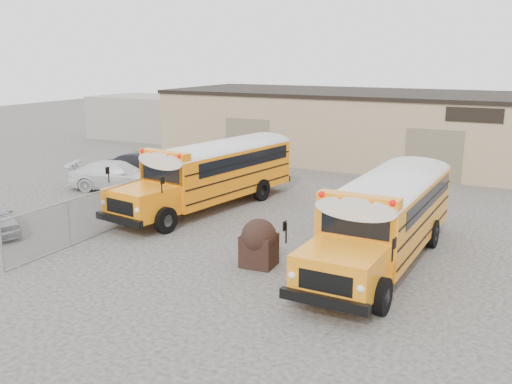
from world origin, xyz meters
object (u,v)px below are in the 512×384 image
at_px(car_white, 118,175).
at_px(car_dark, 148,166).
at_px(school_bus_right, 427,178).
at_px(school_bus_left, 288,151).
at_px(tarp_bundle, 259,242).

relative_size(car_white, car_dark, 1.10).
relative_size(school_bus_right, car_dark, 2.24).
bearing_deg(school_bus_left, school_bus_right, -23.20).
bearing_deg(car_white, school_bus_right, -106.08).
bearing_deg(car_white, car_dark, -21.30).
relative_size(school_bus_left, school_bus_right, 1.04).
xyz_separation_m(tarp_bundle, car_dark, (-12.17, 9.65, -0.08)).
bearing_deg(tarp_bundle, car_white, 150.40).
xyz_separation_m(school_bus_left, school_bus_right, (8.35, -3.58, -0.03)).
height_order(car_white, car_dark, car_dark).
bearing_deg(car_dark, tarp_bundle, -132.62).
height_order(school_bus_left, car_white, school_bus_left).
distance_m(school_bus_right, car_white, 16.03).
height_order(school_bus_right, tarp_bundle, school_bus_right).
relative_size(school_bus_right, car_white, 2.04).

